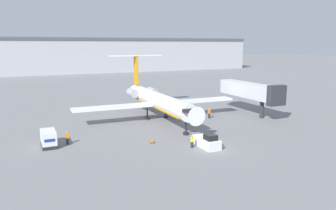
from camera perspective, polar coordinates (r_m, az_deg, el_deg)
The scene contains 10 objects.
ground_plane at distance 41.48m, azimuth 7.70°, elevation -7.60°, with size 600.00×600.00×0.00m, color slate.
terminal_building at distance 154.72m, azimuth -16.98°, elevation 8.26°, with size 180.00×16.80×15.74m.
airplane_main at distance 56.30m, azimuth -1.80°, elevation 0.91°, with size 28.97×26.80×10.71m.
pushback_tug at distance 41.96m, azimuth 6.77°, elevation -6.35°, with size 1.86×4.24×1.89m.
luggage_cart at distance 44.57m, azimuth -20.09°, elevation -5.51°, with size 1.76×3.60×2.04m.
worker_near_tug at distance 41.44m, azimuth 4.23°, elevation -6.32°, with size 0.40×0.24×1.64m.
worker_by_wing at distance 58.01m, azimuth 7.18°, elevation -1.40°, with size 0.40×0.25×1.77m.
worker_on_apron at distance 44.70m, azimuth -17.14°, elevation -5.45°, with size 0.40×0.24×1.71m.
traffic_cone_left at distance 43.52m, azimuth -2.73°, elevation -6.19°, with size 0.52×0.52×0.70m.
jet_bridge at distance 61.92m, azimuth 14.21°, elevation 2.43°, with size 3.20×15.16×6.19m.
Camera 1 is at (-21.34, -33.16, 12.85)m, focal length 35.00 mm.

